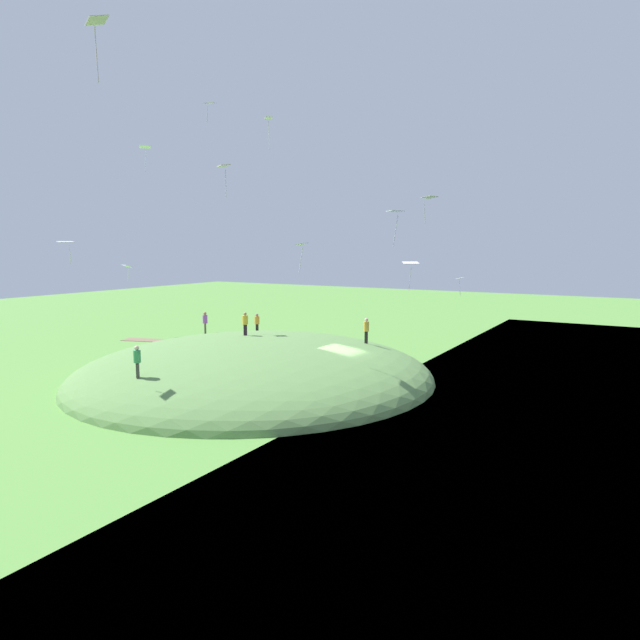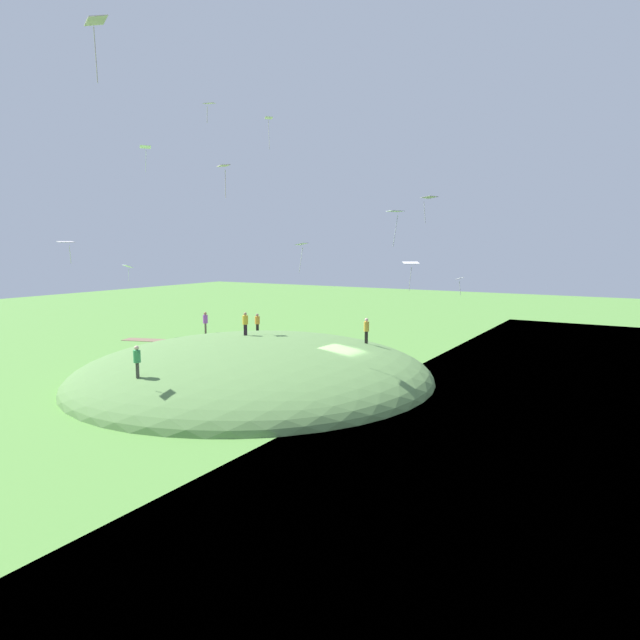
{
  "view_description": "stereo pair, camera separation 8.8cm",
  "coord_description": "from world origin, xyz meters",
  "px_view_note": "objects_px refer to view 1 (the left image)",
  "views": [
    {
      "loc": [
        -17.09,
        31.9,
        9.06
      ],
      "look_at": [
        1.58,
        0.24,
        4.21
      ],
      "focal_mm": 31.34,
      "sensor_mm": 36.0,
      "label": 1
    },
    {
      "loc": [
        -17.17,
        31.86,
        9.06
      ],
      "look_at": [
        1.58,
        0.24,
        4.21
      ],
      "focal_mm": 31.34,
      "sensor_mm": 36.0,
      "label": 2
    }
  ],
  "objects_px": {
    "kite_5": "(395,213)",
    "kite_6": "(411,264)",
    "kite_4": "(224,168)",
    "kite_8": "(209,105)",
    "kite_1": "(97,24)",
    "kite_7": "(429,198)",
    "person_on_hilltop": "(366,327)",
    "person_with_child": "(257,321)",
    "kite_9": "(66,243)",
    "kite_2": "(269,121)",
    "kite_11": "(145,149)",
    "mooring_post": "(385,376)",
    "person_walking_path": "(205,320)",
    "kite_10": "(301,246)",
    "kite_0": "(460,279)",
    "person_watching_kites": "(137,358)",
    "person_near_shore": "(245,321)",
    "kite_3": "(127,267)"
  },
  "relations": [
    {
      "from": "person_walking_path",
      "to": "kite_3",
      "type": "distance_m",
      "value": 7.38
    },
    {
      "from": "person_walking_path",
      "to": "kite_8",
      "type": "xyz_separation_m",
      "value": [
        -8.51,
        8.53,
        13.79
      ]
    },
    {
      "from": "person_on_hilltop",
      "to": "kite_2",
      "type": "xyz_separation_m",
      "value": [
        5.08,
        4.76,
        14.12
      ]
    },
    {
      "from": "person_near_shore",
      "to": "person_on_hilltop",
      "type": "height_order",
      "value": "person_near_shore"
    },
    {
      "from": "kite_2",
      "to": "kite_6",
      "type": "relative_size",
      "value": 0.96
    },
    {
      "from": "kite_11",
      "to": "mooring_post",
      "type": "distance_m",
      "value": 25.19
    },
    {
      "from": "kite_0",
      "to": "kite_11",
      "type": "height_order",
      "value": "kite_11"
    },
    {
      "from": "kite_5",
      "to": "kite_6",
      "type": "bearing_deg",
      "value": -74.88
    },
    {
      "from": "kite_11",
      "to": "kite_6",
      "type": "bearing_deg",
      "value": -156.64
    },
    {
      "from": "kite_7",
      "to": "kite_8",
      "type": "bearing_deg",
      "value": 50.62
    },
    {
      "from": "kite_1",
      "to": "kite_10",
      "type": "bearing_deg",
      "value": -84.75
    },
    {
      "from": "person_walking_path",
      "to": "kite_9",
      "type": "height_order",
      "value": "kite_9"
    },
    {
      "from": "kite_5",
      "to": "kite_2",
      "type": "bearing_deg",
      "value": -4.01
    },
    {
      "from": "person_on_hilltop",
      "to": "kite_10",
      "type": "bearing_deg",
      "value": -100.51
    },
    {
      "from": "person_with_child",
      "to": "kite_3",
      "type": "relative_size",
      "value": 1.36
    },
    {
      "from": "kite_8",
      "to": "kite_4",
      "type": "bearing_deg",
      "value": 140.46
    },
    {
      "from": "person_watching_kites",
      "to": "kite_9",
      "type": "distance_m",
      "value": 7.28
    },
    {
      "from": "kite_7",
      "to": "kite_8",
      "type": "distance_m",
      "value": 15.13
    },
    {
      "from": "kite_6",
      "to": "kite_9",
      "type": "distance_m",
      "value": 23.42
    },
    {
      "from": "kite_6",
      "to": "kite_10",
      "type": "relative_size",
      "value": 1.21
    },
    {
      "from": "person_watching_kites",
      "to": "kite_11",
      "type": "height_order",
      "value": "kite_11"
    },
    {
      "from": "kite_2",
      "to": "kite_3",
      "type": "relative_size",
      "value": 1.62
    },
    {
      "from": "person_on_hilltop",
      "to": "mooring_post",
      "type": "xyz_separation_m",
      "value": [
        -2.72,
        2.78,
        -2.72
      ]
    },
    {
      "from": "person_with_child",
      "to": "kite_7",
      "type": "xyz_separation_m",
      "value": [
        -16.51,
        2.86,
        9.68
      ]
    },
    {
      "from": "kite_4",
      "to": "kite_8",
      "type": "distance_m",
      "value": 5.8
    },
    {
      "from": "person_on_hilltop",
      "to": "kite_4",
      "type": "relative_size",
      "value": 1.13
    },
    {
      "from": "kite_8",
      "to": "kite_1",
      "type": "bearing_deg",
      "value": 113.72
    },
    {
      "from": "person_watching_kites",
      "to": "kite_3",
      "type": "height_order",
      "value": "kite_3"
    },
    {
      "from": "kite_4",
      "to": "kite_8",
      "type": "bearing_deg",
      "value": -39.54
    },
    {
      "from": "person_on_hilltop",
      "to": "kite_6",
      "type": "xyz_separation_m",
      "value": [
        -2.1,
        -3.11,
        4.52
      ]
    },
    {
      "from": "kite_0",
      "to": "kite_11",
      "type": "bearing_deg",
      "value": 20.92
    },
    {
      "from": "person_near_shore",
      "to": "kite_3",
      "type": "relative_size",
      "value": 1.28
    },
    {
      "from": "person_near_shore",
      "to": "person_walking_path",
      "type": "xyz_separation_m",
      "value": [
        5.73,
        -2.1,
        -0.54
      ]
    },
    {
      "from": "kite_1",
      "to": "kite_7",
      "type": "relative_size",
      "value": 1.2
    },
    {
      "from": "kite_2",
      "to": "kite_7",
      "type": "relative_size",
      "value": 1.18
    },
    {
      "from": "person_with_child",
      "to": "person_walking_path",
      "type": "bearing_deg",
      "value": -129.37
    },
    {
      "from": "kite_5",
      "to": "person_near_shore",
      "type": "bearing_deg",
      "value": -3.22
    },
    {
      "from": "kite_6",
      "to": "person_with_child",
      "type": "bearing_deg",
      "value": 1.38
    },
    {
      "from": "kite_7",
      "to": "person_on_hilltop",
      "type": "bearing_deg",
      "value": -1.15
    },
    {
      "from": "kite_8",
      "to": "kite_9",
      "type": "distance_m",
      "value": 11.03
    },
    {
      "from": "person_walking_path",
      "to": "person_watching_kites",
      "type": "distance_m",
      "value": 14.15
    },
    {
      "from": "kite_2",
      "to": "person_walking_path",
      "type": "bearing_deg",
      "value": -14.72
    },
    {
      "from": "person_walking_path",
      "to": "kite_0",
      "type": "xyz_separation_m",
      "value": [
        -18.78,
        -6.21,
        3.51
      ]
    },
    {
      "from": "kite_1",
      "to": "kite_9",
      "type": "distance_m",
      "value": 13.91
    },
    {
      "from": "kite_1",
      "to": "mooring_post",
      "type": "xyz_separation_m",
      "value": [
        -2.31,
        -19.75,
        -16.18
      ]
    },
    {
      "from": "kite_6",
      "to": "kite_10",
      "type": "height_order",
      "value": "kite_10"
    },
    {
      "from": "person_watching_kites",
      "to": "kite_8",
      "type": "bearing_deg",
      "value": -55.48
    },
    {
      "from": "person_near_shore",
      "to": "person_walking_path",
      "type": "bearing_deg",
      "value": -27.06
    },
    {
      "from": "kite_0",
      "to": "kite_6",
      "type": "bearing_deg",
      "value": 7.04
    },
    {
      "from": "kite_8",
      "to": "mooring_post",
      "type": "distance_m",
      "value": 19.89
    }
  ]
}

